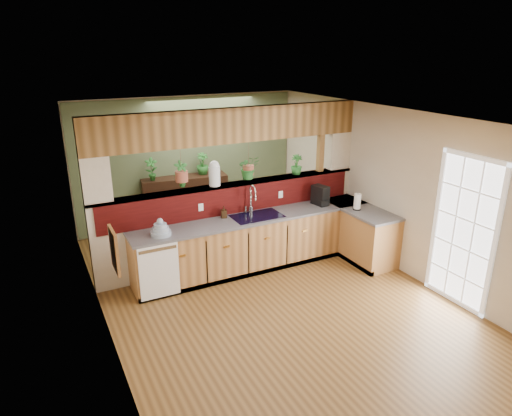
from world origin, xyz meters
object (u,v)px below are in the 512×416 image
dish_stack (161,230)px  coffee_maker (321,196)px  glass_jar (214,173)px  shelving_console (186,203)px  soap_dispenser (224,212)px  faucet (252,198)px  paper_towel (357,202)px

dish_stack → coffee_maker: 2.84m
glass_jar → shelving_console: 2.19m
soap_dispenser → shelving_console: (0.05, 2.10, -0.50)m
faucet → shelving_console: size_ratio=0.30×
dish_stack → glass_jar: glass_jar is taller
shelving_console → glass_jar: bearing=-85.9°
paper_towel → shelving_console: (-2.09, 2.76, -0.53)m
faucet → dish_stack: (-1.59, -0.22, -0.18)m
dish_stack → paper_towel: size_ratio=1.02×
soap_dispenser → paper_towel: bearing=-17.1°
dish_stack → soap_dispenser: bearing=12.8°
coffee_maker → shelving_console: bearing=116.4°
glass_jar → shelving_console: bearing=86.6°
coffee_maker → paper_towel: bearing=-60.8°
faucet → paper_towel: bearing=-21.0°
faucet → coffee_maker: 1.27m
paper_towel → glass_jar: bearing=158.7°
dish_stack → shelving_console: bearing=63.8°
faucet → coffee_maker: size_ratio=1.49×
coffee_maker → shelving_console: coffee_maker is taller
coffee_maker → paper_towel: 0.64m
dish_stack → paper_towel: paper_towel is taller
shelving_console → coffee_maker: bearing=-45.8°
dish_stack → glass_jar: bearing=23.3°
glass_jar → shelving_console: size_ratio=0.24×
paper_towel → glass_jar: glass_jar is taller
coffee_maker → glass_jar: glass_jar is taller
dish_stack → shelving_console: dish_stack is taller
dish_stack → coffee_maker: bearing=1.6°
glass_jar → paper_towel: bearing=-21.3°
faucet → coffee_maker: faucet is taller
faucet → dish_stack: 1.61m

